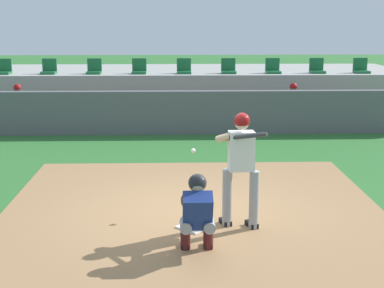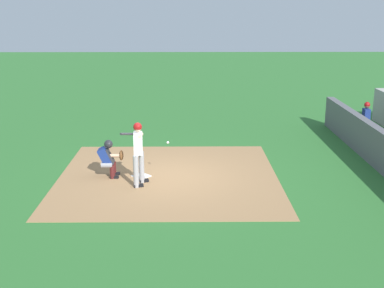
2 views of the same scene
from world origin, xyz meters
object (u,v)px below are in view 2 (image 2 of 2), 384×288
object	(u,v)px
batter_at_plate	(138,150)
dugout_player_0	(363,118)
catcher_crouched	(109,157)
home_plate	(141,176)

from	to	relation	value
batter_at_plate	dugout_player_0	world-z (taller)	batter_at_plate
catcher_crouched	dugout_player_0	distance (m)	10.27
home_plate	dugout_player_0	world-z (taller)	dugout_player_0
dugout_player_0	home_plate	bearing A→B (deg)	-59.19
home_plate	catcher_crouched	distance (m)	1.08
batter_at_plate	dugout_player_0	xyz separation A→B (m)	(-5.55, 8.13, -0.36)
batter_at_plate	catcher_crouched	world-z (taller)	batter_at_plate
batter_at_plate	catcher_crouched	distance (m)	1.23
catcher_crouched	dugout_player_0	bearing A→B (deg)	118.17
home_plate	catcher_crouched	bearing A→B (deg)	-90.53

